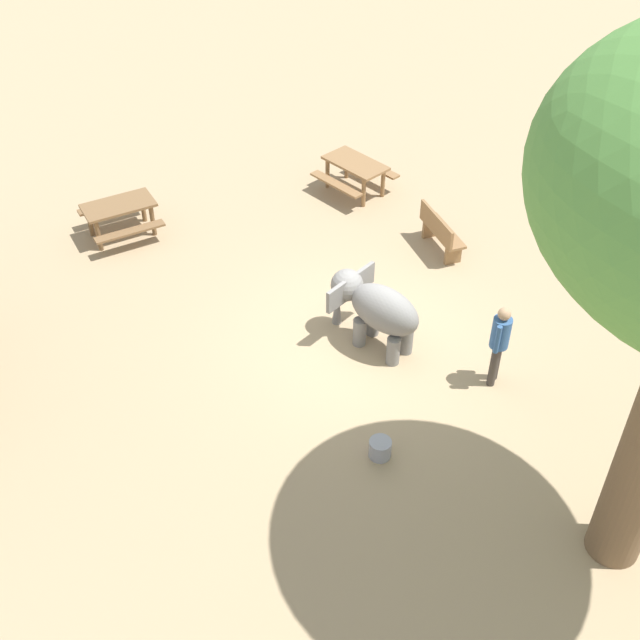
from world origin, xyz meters
name	(u,v)px	position (x,y,z in m)	size (l,w,h in m)	color
ground_plane	(362,339)	(0.00, 0.00, 0.00)	(60.00, 60.00, 0.00)	tan
elephant	(376,307)	(-0.15, -0.18, 0.84)	(1.82, 1.64, 1.32)	slate
person_handler	(499,340)	(-1.69, -1.82, 0.95)	(0.40, 0.37, 1.62)	#3F3833
wooden_bench	(440,231)	(2.27, -2.50, 0.47)	(1.42, 0.48, 0.88)	olive
picnic_table_near	(355,169)	(5.09, -1.57, 0.59)	(2.00, 1.99, 0.78)	olive
picnic_table_far	(120,212)	(4.79, 3.87, 0.59)	(1.77, 1.78, 0.78)	brown
feed_bucket	(380,448)	(-2.72, 0.64, 0.16)	(0.36, 0.36, 0.32)	gray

